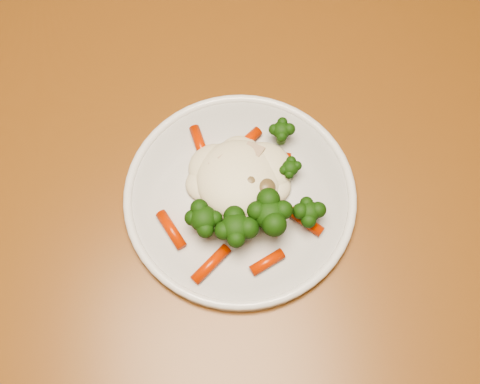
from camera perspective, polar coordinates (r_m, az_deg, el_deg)
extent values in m
plane|color=brown|center=(1.40, 6.16, -15.24)|extent=(3.00, 3.00, 0.00)
cube|color=brown|center=(0.73, -9.18, 1.34)|extent=(1.12, 0.76, 0.04)
cube|color=brown|center=(1.27, 15.33, 9.41)|extent=(0.06, 0.06, 0.71)
cylinder|color=silver|center=(0.68, 0.00, -0.46)|extent=(0.26, 0.26, 0.01)
ellipsoid|color=beige|center=(0.66, -0.15, 1.68)|extent=(0.11, 0.10, 0.04)
ellipsoid|color=black|center=(0.64, -3.41, -2.94)|extent=(0.05, 0.05, 0.04)
ellipsoid|color=black|center=(0.63, -0.40, -3.81)|extent=(0.05, 0.05, 0.05)
ellipsoid|color=black|center=(0.63, 2.79, -2.57)|extent=(0.06, 0.06, 0.05)
ellipsoid|color=black|center=(0.65, 6.48, -2.19)|extent=(0.04, 0.04, 0.03)
ellipsoid|color=black|center=(0.67, 4.74, 2.02)|extent=(0.03, 0.03, 0.03)
ellipsoid|color=black|center=(0.69, 3.92, 5.52)|extent=(0.03, 0.03, 0.03)
cylinder|color=red|center=(0.69, -3.81, 4.49)|extent=(0.02, 0.05, 0.01)
cylinder|color=red|center=(0.69, 0.71, 4.92)|extent=(0.04, 0.03, 0.01)
cylinder|color=red|center=(0.69, 2.73, 3.59)|extent=(0.05, 0.03, 0.01)
cylinder|color=red|center=(0.65, -6.54, -3.58)|extent=(0.03, 0.05, 0.01)
cylinder|color=red|center=(0.64, -2.79, -6.84)|extent=(0.05, 0.04, 0.01)
cylinder|color=red|center=(0.64, 2.59, -6.65)|extent=(0.04, 0.03, 0.01)
cylinder|color=red|center=(0.66, 6.28, -2.79)|extent=(0.04, 0.04, 0.01)
ellipsoid|color=brown|center=(0.66, 0.88, 0.97)|extent=(0.03, 0.03, 0.02)
ellipsoid|color=brown|center=(0.65, 2.43, 0.44)|extent=(0.02, 0.02, 0.02)
ellipsoid|color=brown|center=(0.66, -1.87, 1.03)|extent=(0.02, 0.02, 0.01)
cube|color=tan|center=(0.67, -1.60, 3.15)|extent=(0.02, 0.02, 0.01)
cube|color=tan|center=(0.67, 1.32, 3.81)|extent=(0.03, 0.02, 0.01)
cube|color=tan|center=(0.67, -2.18, 2.81)|extent=(0.02, 0.02, 0.01)
cube|color=tan|center=(0.67, -1.06, 3.09)|extent=(0.03, 0.03, 0.01)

